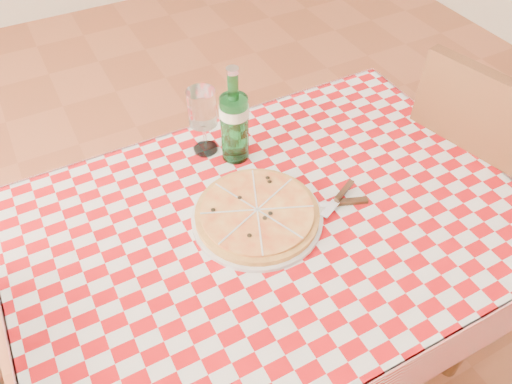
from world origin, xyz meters
TOP-DOWN VIEW (x-y plane):
  - dining_table at (0.00, 0.00)m, footprint 1.20×0.80m
  - tablecloth at (0.00, 0.00)m, footprint 1.30×0.90m
  - chair_near at (0.76, -0.02)m, footprint 0.54×0.54m
  - pizza_plate at (-0.03, 0.03)m, footprint 0.44×0.44m
  - water_bottle at (0.02, 0.27)m, footprint 0.10×0.10m
  - wine_glass at (-0.04, 0.33)m, footprint 0.10×0.10m
  - cutlery at (0.17, -0.03)m, footprint 0.23×0.20m

SIDE VIEW (x-z plane):
  - chair_near at x=0.76m, z-range 0.07..1.07m
  - dining_table at x=0.00m, z-range 0.28..1.03m
  - tablecloth at x=0.00m, z-range 0.75..0.76m
  - cutlery at x=0.17m, z-range 0.76..0.78m
  - pizza_plate at x=-0.03m, z-range 0.76..0.80m
  - wine_glass at x=-0.04m, z-range 0.76..0.96m
  - water_bottle at x=0.02m, z-range 0.76..1.05m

